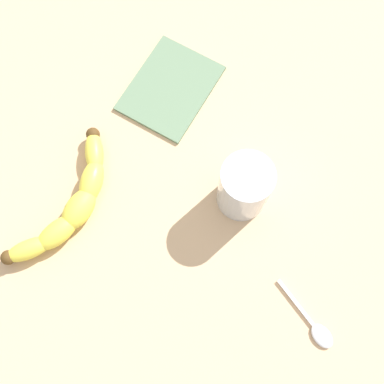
% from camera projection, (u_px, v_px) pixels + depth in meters
% --- Properties ---
extents(wooden_tabletop, '(1.20, 1.20, 0.03)m').
position_uv_depth(wooden_tabletop, '(154.00, 222.00, 0.71)').
color(wooden_tabletop, '#D3AC83').
rests_on(wooden_tabletop, ground).
extents(banana, '(0.21, 0.15, 0.04)m').
position_uv_depth(banana, '(71.00, 205.00, 0.68)').
color(banana, '#F0E24A').
rests_on(banana, wooden_tabletop).
extents(smoothie_glass, '(0.07, 0.07, 0.10)m').
position_uv_depth(smoothie_glass, '(244.00, 188.00, 0.66)').
color(smoothie_glass, silver).
rests_on(smoothie_glass, wooden_tabletop).
extents(teaspoon, '(0.10, 0.07, 0.01)m').
position_uv_depth(teaspoon, '(319.00, 332.00, 0.65)').
color(teaspoon, silver).
rests_on(teaspoon, wooden_tabletop).
extents(folded_napkin, '(0.19, 0.18, 0.01)m').
position_uv_depth(folded_napkin, '(170.00, 88.00, 0.76)').
color(folded_napkin, slate).
rests_on(folded_napkin, wooden_tabletop).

